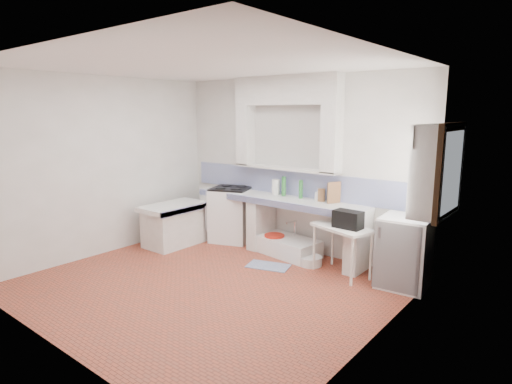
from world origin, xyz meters
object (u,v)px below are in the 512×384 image
Objects in this scene: stove at (231,215)px; sink at (288,247)px; side_table at (342,251)px; fridge at (405,252)px.

stove is 0.90× the size of sink.
sink is at bearing -174.85° from side_table.
sink is 1.23× the size of side_table.
side_table is at bearing -27.00° from stove.
sink is 1.11m from side_table.
side_table reaches higher than sink.
stove is at bearing -172.87° from sink.
sink is (1.22, -0.02, -0.34)m from stove.
fridge is (1.89, -0.09, 0.34)m from sink.
stove is at bearing 172.83° from fridge.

